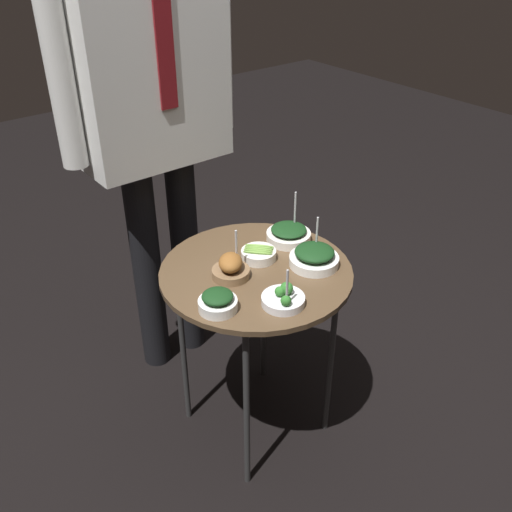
% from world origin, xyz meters
% --- Properties ---
extents(ground_plane, '(8.00, 8.00, 0.00)m').
position_xyz_m(ground_plane, '(0.00, 0.00, 0.00)').
color(ground_plane, black).
extents(serving_cart, '(0.60, 0.60, 0.68)m').
position_xyz_m(serving_cart, '(0.00, 0.00, 0.62)').
color(serving_cart, brown).
rests_on(serving_cart, ground_plane).
extents(bowl_roast_mid_left, '(0.12, 0.12, 0.15)m').
position_xyz_m(bowl_roast_mid_left, '(-0.08, 0.02, 0.71)').
color(bowl_roast_mid_left, brown).
rests_on(bowl_roast_mid_left, serving_cart).
extents(bowl_asparagus_front_left, '(0.11, 0.11, 0.04)m').
position_xyz_m(bowl_asparagus_front_left, '(0.05, 0.04, 0.70)').
color(bowl_asparagus_front_left, silver).
rests_on(bowl_asparagus_front_left, serving_cart).
extents(bowl_broccoli_mid_right, '(0.12, 0.12, 0.14)m').
position_xyz_m(bowl_broccoli_mid_right, '(-0.05, -0.19, 0.70)').
color(bowl_broccoli_mid_right, silver).
rests_on(bowl_broccoli_mid_right, serving_cart).
extents(bowl_spinach_near_rim, '(0.16, 0.16, 0.15)m').
position_xyz_m(bowl_spinach_near_rim, '(0.16, -0.09, 0.71)').
color(bowl_spinach_near_rim, white).
rests_on(bowl_spinach_near_rim, serving_cart).
extents(bowl_spinach_front_center, '(0.11, 0.11, 0.06)m').
position_xyz_m(bowl_spinach_front_center, '(-0.21, -0.09, 0.70)').
color(bowl_spinach_front_center, white).
rests_on(bowl_spinach_front_center, serving_cart).
extents(bowl_spinach_far_rim, '(0.15, 0.15, 0.16)m').
position_xyz_m(bowl_spinach_far_rim, '(0.20, 0.07, 0.70)').
color(bowl_spinach_far_rim, silver).
rests_on(bowl_spinach_far_rim, serving_cart).
extents(waiter_figure, '(0.65, 0.25, 1.77)m').
position_xyz_m(waiter_figure, '(-0.02, 0.53, 1.12)').
color(waiter_figure, black).
rests_on(waiter_figure, ground_plane).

